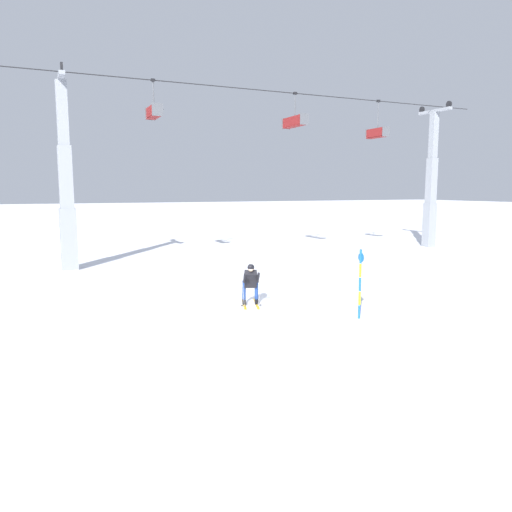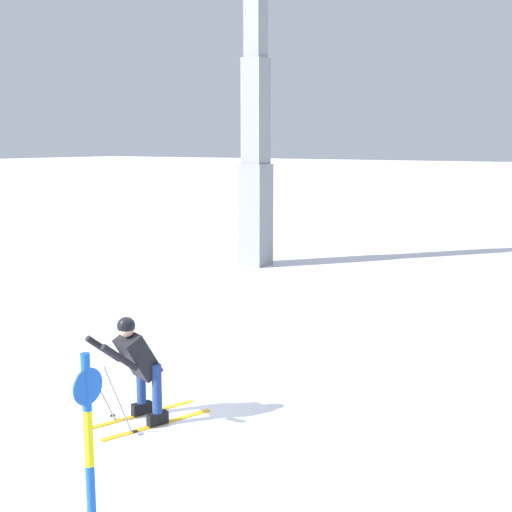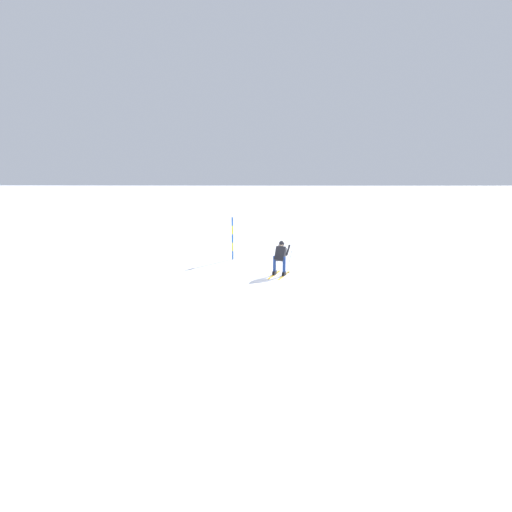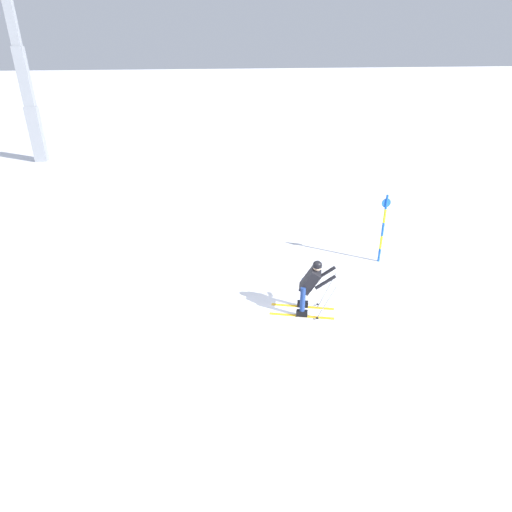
{
  "view_description": "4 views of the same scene",
  "coord_description": "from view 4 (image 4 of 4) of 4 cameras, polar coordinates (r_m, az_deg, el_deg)",
  "views": [
    {
      "loc": [
        -6.52,
        -15.9,
        4.02
      ],
      "look_at": [
        0.31,
        -0.95,
        1.75
      ],
      "focal_mm": 34.19,
      "sensor_mm": 36.0,
      "label": 1
    },
    {
      "loc": [
        6.21,
        -7.05,
        3.69
      ],
      "look_at": [
        1.05,
        0.83,
        2.12
      ],
      "focal_mm": 47.76,
      "sensor_mm": 36.0,
      "label": 2
    },
    {
      "loc": [
        0.71,
        16.02,
        4.33
      ],
      "look_at": [
        1.25,
        -0.01,
        0.97
      ],
      "focal_mm": 27.63,
      "sensor_mm": 36.0,
      "label": 3
    },
    {
      "loc": [
        -8.62,
        2.33,
        6.13
      ],
      "look_at": [
        -0.27,
        0.73,
        1.96
      ],
      "focal_mm": 30.15,
      "sensor_mm": 36.0,
      "label": 4
    }
  ],
  "objects": [
    {
      "name": "ground_plane",
      "position": [
        10.83,
        3.58,
        -8.42
      ],
      "size": [
        260.0,
        260.0,
        0.0
      ],
      "primitive_type": "plane",
      "color": "white"
    },
    {
      "name": "skier_carving_main",
      "position": [
        10.73,
        7.23,
        -3.6
      ],
      "size": [
        1.1,
        1.72,
        1.6
      ],
      "color": "yellow",
      "rests_on": "ground_plane"
    },
    {
      "name": "lift_tower_far",
      "position": [
        28.43,
        -28.21,
        19.26
      ],
      "size": [
        0.66,
        2.88,
        9.74
      ],
      "color": "gray",
      "rests_on": "ground_plane"
    },
    {
      "name": "trail_marker_pole",
      "position": [
        13.67,
        16.51,
        3.75
      ],
      "size": [
        0.07,
        0.28,
        2.18
      ],
      "color": "blue",
      "rests_on": "ground_plane"
    }
  ]
}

